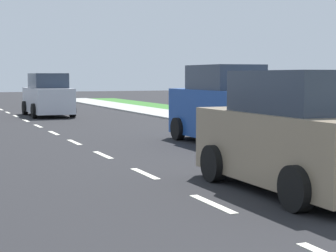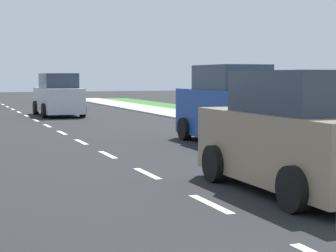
% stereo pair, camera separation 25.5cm
% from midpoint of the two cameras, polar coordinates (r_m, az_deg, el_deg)
% --- Properties ---
extents(ground_plane, '(96.00, 96.00, 0.00)m').
position_cam_midpoint_polar(ground_plane, '(23.72, -11.31, 0.06)').
color(ground_plane, black).
extents(lane_center_line, '(0.14, 46.40, 0.01)m').
position_cam_midpoint_polar(lane_center_line, '(27.86, -12.73, 0.75)').
color(lane_center_line, silver).
rests_on(lane_center_line, ground).
extents(car_outgoing_ahead, '(2.08, 4.25, 2.03)m').
position_cam_midpoint_polar(car_outgoing_ahead, '(10.19, 13.22, -0.92)').
color(car_outgoing_ahead, gray).
rests_on(car_outgoing_ahead, ground).
extents(car_parked_far, '(1.91, 4.12, 2.25)m').
position_cam_midpoint_polar(car_parked_far, '(17.10, 6.32, 1.80)').
color(car_parked_far, '#1E4799').
rests_on(car_parked_far, ground).
extents(car_outgoing_far, '(1.99, 4.34, 2.05)m').
position_cam_midpoint_polar(car_outgoing_far, '(29.14, -10.22, 2.83)').
color(car_outgoing_far, silver).
rests_on(car_outgoing_far, ground).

